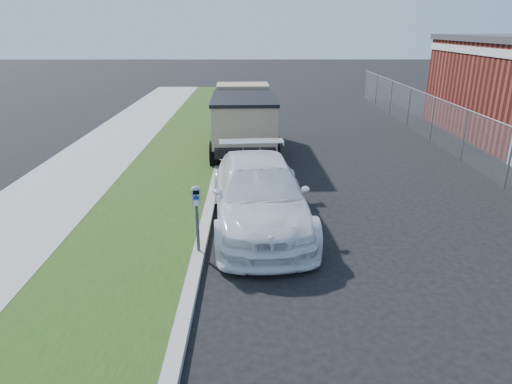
{
  "coord_description": "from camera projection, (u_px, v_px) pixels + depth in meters",
  "views": [
    {
      "loc": [
        -1.49,
        -8.66,
        4.52
      ],
      "look_at": [
        -1.4,
        1.0,
        1.0
      ],
      "focal_mm": 32.0,
      "sensor_mm": 36.0,
      "label": 1
    }
  ],
  "objects": [
    {
      "name": "streetside",
      "position": [
        91.0,
        214.0,
        11.51
      ],
      "size": [
        6.12,
        50.0,
        0.15
      ],
      "color": "gray",
      "rests_on": "ground"
    },
    {
      "name": "chainlink_fence",
      "position": [
        466.0,
        125.0,
        15.9
      ],
      "size": [
        0.06,
        30.06,
        30.0
      ],
      "color": "slate",
      "rests_on": "ground"
    },
    {
      "name": "parking_meter",
      "position": [
        197.0,
        205.0,
        9.11
      ],
      "size": [
        0.21,
        0.16,
        1.42
      ],
      "rotation": [
        0.0,
        0.0,
        0.14
      ],
      "color": "#3F4247",
      "rests_on": "ground"
    },
    {
      "name": "ground",
      "position": [
        322.0,
        252.0,
        9.7
      ],
      "size": [
        120.0,
        120.0,
        0.0
      ],
      "primitive_type": "plane",
      "color": "black",
      "rests_on": "ground"
    },
    {
      "name": "white_wagon",
      "position": [
        260.0,
        194.0,
        10.83
      ],
      "size": [
        2.59,
        5.51,
        1.56
      ],
      "primitive_type": "imported",
      "rotation": [
        0.0,
        0.0,
        0.08
      ],
      "color": "white",
      "rests_on": "ground"
    },
    {
      "name": "dump_truck",
      "position": [
        243.0,
        116.0,
        17.39
      ],
      "size": [
        2.5,
        5.92,
        2.29
      ],
      "rotation": [
        0.0,
        0.0,
        0.03
      ],
      "color": "black",
      "rests_on": "ground"
    }
  ]
}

